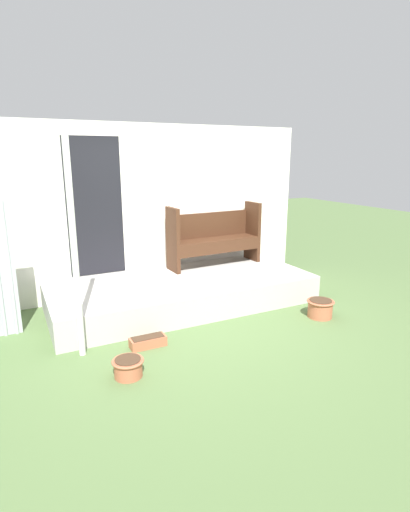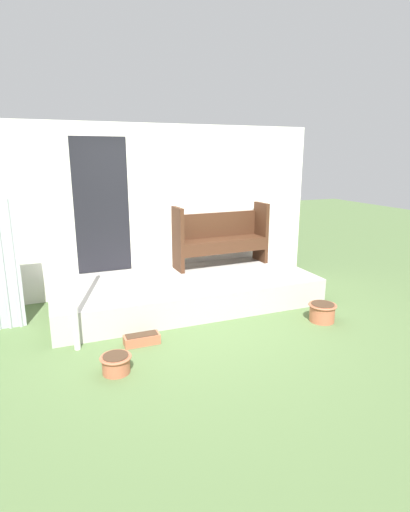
{
  "view_description": "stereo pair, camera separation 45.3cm",
  "coord_description": "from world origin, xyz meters",
  "px_view_note": "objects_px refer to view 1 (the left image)",
  "views": [
    {
      "loc": [
        -2.01,
        -4.29,
        2.13
      ],
      "look_at": [
        0.29,
        0.28,
        0.84
      ],
      "focal_mm": 28.0,
      "sensor_mm": 36.0,
      "label": 1
    },
    {
      "loc": [
        -1.6,
        -4.48,
        2.13
      ],
      "look_at": [
        0.29,
        0.28,
        0.84
      ],
      "focal_mm": 28.0,
      "sensor_mm": 36.0,
      "label": 2
    }
  ],
  "objects_px": {
    "bench": "(214,235)",
    "planter_box_rect": "(148,342)",
    "flower_pot_middle": "(320,308)",
    "flower_pot_left": "(128,367)",
    "support_post": "(74,251)"
  },
  "relations": [
    {
      "from": "support_post",
      "to": "planter_box_rect",
      "type": "relative_size",
      "value": 5.7
    },
    {
      "from": "flower_pot_left",
      "to": "planter_box_rect",
      "type": "height_order",
      "value": "flower_pot_left"
    },
    {
      "from": "flower_pot_left",
      "to": "planter_box_rect",
      "type": "bearing_deg",
      "value": 53.98
    },
    {
      "from": "planter_box_rect",
      "to": "support_post",
      "type": "bearing_deg",
      "value": 168.56
    },
    {
      "from": "bench",
      "to": "planter_box_rect",
      "type": "xyz_separation_m",
      "value": [
        -1.67,
        -1.56,
        -0.82
      ]
    },
    {
      "from": "flower_pot_middle",
      "to": "planter_box_rect",
      "type": "xyz_separation_m",
      "value": [
        -2.36,
        0.22,
        -0.07
      ]
    },
    {
      "from": "support_post",
      "to": "flower_pot_left",
      "type": "distance_m",
      "value": 1.3
    },
    {
      "from": "bench",
      "to": "planter_box_rect",
      "type": "bearing_deg",
      "value": -139.48
    },
    {
      "from": "support_post",
      "to": "flower_pot_middle",
      "type": "height_order",
      "value": "support_post"
    },
    {
      "from": "support_post",
      "to": "planter_box_rect",
      "type": "xyz_separation_m",
      "value": [
        0.71,
        -0.14,
        -1.11
      ]
    },
    {
      "from": "flower_pot_middle",
      "to": "planter_box_rect",
      "type": "relative_size",
      "value": 0.9
    },
    {
      "from": "flower_pot_left",
      "to": "flower_pot_middle",
      "type": "xyz_separation_m",
      "value": [
        2.74,
        0.3,
        0.03
      ]
    },
    {
      "from": "flower_pot_left",
      "to": "planter_box_rect",
      "type": "xyz_separation_m",
      "value": [
        0.38,
        0.52,
        -0.04
      ]
    },
    {
      "from": "support_post",
      "to": "flower_pot_left",
      "type": "xyz_separation_m",
      "value": [
        0.33,
        -0.67,
        -1.07
      ]
    },
    {
      "from": "planter_box_rect",
      "to": "flower_pot_middle",
      "type": "bearing_deg",
      "value": -5.3
    }
  ]
}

